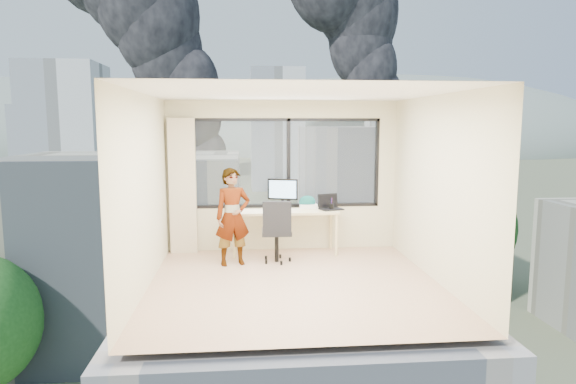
{
  "coord_description": "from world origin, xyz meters",
  "views": [
    {
      "loc": [
        -0.7,
        -6.62,
        2.19
      ],
      "look_at": [
        0.0,
        1.0,
        1.15
      ],
      "focal_mm": 30.97,
      "sensor_mm": 36.0,
      "label": 1
    }
  ],
  "objects": [
    {
      "name": "person",
      "position": [
        -0.86,
        1.05,
        0.76
      ],
      "size": [
        0.64,
        0.5,
        1.53
      ],
      "primitive_type": "imported",
      "rotation": [
        0.0,
        0.0,
        0.28
      ],
      "color": "#2D2D33",
      "rests_on": "floor"
    },
    {
      "name": "wall_right",
      "position": [
        2.0,
        0.0,
        1.3
      ],
      "size": [
        0.01,
        4.0,
        2.6
      ],
      "primitive_type": "cube",
      "color": "beige",
      "rests_on": "ground"
    },
    {
      "name": "far_tower_d",
      "position": [
        -60.0,
        150.0,
        -3.0
      ],
      "size": [
        16.0,
        14.0,
        22.0
      ],
      "primitive_type": "cube",
      "color": "silver",
      "rests_on": "exterior_ground"
    },
    {
      "name": "far_tower_b",
      "position": [
        8.0,
        120.0,
        1.0
      ],
      "size": [
        13.0,
        13.0,
        30.0
      ],
      "primitive_type": "cube",
      "color": "silver",
      "rests_on": "exterior_ground"
    },
    {
      "name": "far_tower_a",
      "position": [
        -35.0,
        95.0,
        0.0
      ],
      "size": [
        14.0,
        14.0,
        28.0
      ],
      "primitive_type": "cube",
      "color": "silver",
      "rests_on": "exterior_ground"
    },
    {
      "name": "hill_b",
      "position": [
        100.0,
        320.0,
        -14.0
      ],
      "size": [
        300.0,
        220.0,
        96.0
      ],
      "primitive_type": "ellipsoid",
      "color": "slate",
      "rests_on": "exterior_ground"
    },
    {
      "name": "desk",
      "position": [
        0.0,
        1.66,
        0.38
      ],
      "size": [
        1.8,
        0.6,
        0.75
      ],
      "primitive_type": "cube",
      "color": "beige",
      "rests_on": "floor"
    },
    {
      "name": "exterior_ground",
      "position": [
        0.0,
        120.0,
        -14.0
      ],
      "size": [
        400.0,
        400.0,
        0.04
      ],
      "primitive_type": "cube",
      "color": "#515B3D",
      "rests_on": "ground"
    },
    {
      "name": "hill_a",
      "position": [
        -120.0,
        320.0,
        -14.0
      ],
      "size": [
        288.0,
        216.0,
        90.0
      ],
      "primitive_type": "ellipsoid",
      "color": "slate",
      "rests_on": "exterior_ground"
    },
    {
      "name": "smoke_plume_a",
      "position": [
        -10.0,
        150.0,
        39.0
      ],
      "size": [
        40.0,
        24.0,
        90.0
      ],
      "primitive_type": null,
      "color": "black",
      "rests_on": "exterior_ground"
    },
    {
      "name": "near_bldg_b",
      "position": [
        12.0,
        38.0,
        -6.0
      ],
      "size": [
        14.0,
        13.0,
        16.0
      ],
      "primitive_type": "cube",
      "color": "silver",
      "rests_on": "exterior_ground"
    },
    {
      "name": "game_console",
      "position": [
        0.43,
        1.84,
        0.79
      ],
      "size": [
        0.31,
        0.26,
        0.07
      ],
      "primitive_type": "cube",
      "rotation": [
        0.0,
        0.0,
        -0.02
      ],
      "color": "white",
      "rests_on": "desk"
    },
    {
      "name": "tree_b",
      "position": [
        4.0,
        18.0,
        -9.5
      ],
      "size": [
        7.6,
        7.6,
        9.0
      ],
      "primitive_type": null,
      "color": "#1F531B",
      "rests_on": "exterior_ground"
    },
    {
      "name": "near_bldg_a",
      "position": [
        -9.0,
        30.0,
        -7.0
      ],
      "size": [
        16.0,
        12.0,
        14.0
      ],
      "primitive_type": "cube",
      "color": "beige",
      "rests_on": "exterior_ground"
    },
    {
      "name": "smoke_plume_b",
      "position": [
        55.0,
        170.0,
        27.0
      ],
      "size": [
        30.0,
        18.0,
        70.0
      ],
      "primitive_type": null,
      "color": "black",
      "rests_on": "exterior_ground"
    },
    {
      "name": "chair",
      "position": [
        -0.17,
        1.14,
        0.52
      ],
      "size": [
        0.55,
        0.55,
        1.04
      ],
      "primitive_type": null,
      "rotation": [
        0.0,
        0.0,
        -0.03
      ],
      "color": "black",
      "rests_on": "floor"
    },
    {
      "name": "monitor",
      "position": [
        -0.02,
        1.8,
        1.01
      ],
      "size": [
        0.54,
        0.27,
        0.53
      ],
      "primitive_type": null,
      "rotation": [
        0.0,
        0.0,
        -0.31
      ],
      "color": "black",
      "rests_on": "desk"
    },
    {
      "name": "floor",
      "position": [
        0.0,
        0.0,
        0.0
      ],
      "size": [
        4.0,
        4.0,
        0.01
      ],
      "primitive_type": "cube",
      "color": "tan",
      "rests_on": "ground"
    },
    {
      "name": "curtain",
      "position": [
        -1.72,
        1.88,
        1.15
      ],
      "size": [
        0.45,
        0.14,
        2.3
      ],
      "primitive_type": "cube",
      "color": "beige",
      "rests_on": "floor"
    },
    {
      "name": "tree_c",
      "position": [
        22.0,
        40.0,
        -9.0
      ],
      "size": [
        8.4,
        8.4,
        10.0
      ],
      "primitive_type": null,
      "color": "#1F531B",
      "rests_on": "exterior_ground"
    },
    {
      "name": "handbag",
      "position": [
        0.41,
        1.83,
        0.86
      ],
      "size": [
        0.3,
        0.16,
        0.22
      ],
      "primitive_type": "ellipsoid",
      "rotation": [
        0.0,
        0.0,
        -0.06
      ],
      "color": "#0D4E4F",
      "rests_on": "desk"
    },
    {
      "name": "wall_front",
      "position": [
        0.0,
        -2.0,
        1.3
      ],
      "size": [
        4.0,
        0.01,
        2.6
      ],
      "primitive_type": "cube",
      "color": "beige",
      "rests_on": "ground"
    },
    {
      "name": "wall_left",
      "position": [
        -2.0,
        0.0,
        1.3
      ],
      "size": [
        0.01,
        4.0,
        2.6
      ],
      "primitive_type": "cube",
      "color": "beige",
      "rests_on": "ground"
    },
    {
      "name": "window_wall",
      "position": [
        0.05,
        2.0,
        1.52
      ],
      "size": [
        3.3,
        0.16,
        1.55
      ],
      "primitive_type": null,
      "color": "black",
      "rests_on": "ground"
    },
    {
      "name": "cellphone",
      "position": [
        -0.14,
        1.54,
        0.76
      ],
      "size": [
        0.1,
        0.07,
        0.01
      ],
      "primitive_type": "cube",
      "rotation": [
        0.0,
        0.0,
        0.24
      ],
      "color": "black",
      "rests_on": "desk"
    },
    {
      "name": "pen_cup",
      "position": [
        0.8,
        1.62,
        0.8
      ],
      "size": [
        0.09,
        0.09,
        0.1
      ],
      "primitive_type": "cylinder",
      "rotation": [
        0.0,
        0.0,
        -0.03
      ],
      "color": "black",
      "rests_on": "desk"
    },
    {
      "name": "ceiling",
      "position": [
        0.0,
        0.0,
        2.6
      ],
      "size": [
        4.0,
        4.0,
        0.01
      ],
      "primitive_type": "cube",
      "color": "white",
      "rests_on": "ground"
    },
    {
      "name": "laptop",
      "position": [
        0.8,
        1.63,
        0.87
      ],
      "size": [
        0.47,
        0.49,
        0.24
      ],
      "primitive_type": null,
      "rotation": [
        0.0,
        0.0,
        0.32
      ],
      "color": "black",
      "rests_on": "desk"
    },
    {
      "name": "far_tower_c",
      "position": [
        45.0,
        140.0,
        -1.0
      ],
      "size": [
        15.0,
        15.0,
        26.0
      ],
      "primitive_type": "cube",
      "color": "silver",
      "rests_on": "exterior_ground"
    }
  ]
}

